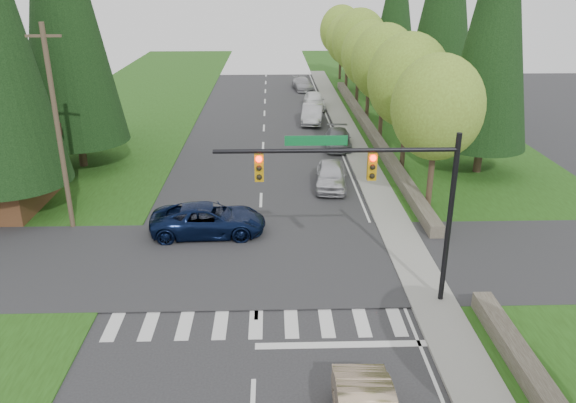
{
  "coord_description": "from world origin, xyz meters",
  "views": [
    {
      "loc": [
        0.66,
        -14.31,
        11.83
      ],
      "look_at": [
        1.33,
        8.23,
        2.8
      ],
      "focal_mm": 35.0,
      "sensor_mm": 36.0,
      "label": 1
    }
  ],
  "objects_px": {
    "parked_car_e": "(303,84)",
    "suv_navy": "(208,220)",
    "parked_car_b": "(338,139)",
    "parked_car_d": "(314,100)",
    "parked_car_c": "(312,114)",
    "parked_car_a": "(331,175)"
  },
  "relations": [
    {
      "from": "parked_car_a",
      "to": "parked_car_c",
      "type": "relative_size",
      "value": 0.93
    },
    {
      "from": "suv_navy",
      "to": "parked_car_e",
      "type": "height_order",
      "value": "suv_navy"
    },
    {
      "from": "parked_car_c",
      "to": "parked_car_e",
      "type": "bearing_deg",
      "value": 96.63
    },
    {
      "from": "parked_car_a",
      "to": "parked_car_e",
      "type": "bearing_deg",
      "value": 95.62
    },
    {
      "from": "parked_car_d",
      "to": "parked_car_e",
      "type": "distance_m",
      "value": 9.68
    },
    {
      "from": "parked_car_a",
      "to": "parked_car_c",
      "type": "bearing_deg",
      "value": 95.62
    },
    {
      "from": "parked_car_e",
      "to": "parked_car_a",
      "type": "bearing_deg",
      "value": -97.04
    },
    {
      "from": "parked_car_e",
      "to": "suv_navy",
      "type": "bearing_deg",
      "value": -107.01
    },
    {
      "from": "suv_navy",
      "to": "parked_car_a",
      "type": "xyz_separation_m",
      "value": [
        6.69,
        6.48,
        -0.01
      ]
    },
    {
      "from": "parked_car_d",
      "to": "parked_car_b",
      "type": "bearing_deg",
      "value": -86.48
    },
    {
      "from": "suv_navy",
      "to": "parked_car_c",
      "type": "relative_size",
      "value": 1.16
    },
    {
      "from": "suv_navy",
      "to": "parked_car_c",
      "type": "height_order",
      "value": "parked_car_c"
    },
    {
      "from": "parked_car_b",
      "to": "parked_car_d",
      "type": "bearing_deg",
      "value": 97.09
    },
    {
      "from": "parked_car_d",
      "to": "suv_navy",
      "type": "bearing_deg",
      "value": -104.26
    },
    {
      "from": "suv_navy",
      "to": "parked_car_c",
      "type": "xyz_separation_m",
      "value": [
        6.69,
        22.63,
        0.02
      ]
    },
    {
      "from": "parked_car_b",
      "to": "parked_car_d",
      "type": "distance_m",
      "value": 13.43
    },
    {
      "from": "parked_car_b",
      "to": "parked_car_c",
      "type": "xyz_separation_m",
      "value": [
        -1.4,
        7.62,
        0.14
      ]
    },
    {
      "from": "suv_navy",
      "to": "parked_car_a",
      "type": "distance_m",
      "value": 9.31
    },
    {
      "from": "parked_car_d",
      "to": "parked_car_c",
      "type": "bearing_deg",
      "value": -95.89
    },
    {
      "from": "parked_car_d",
      "to": "parked_car_a",
      "type": "bearing_deg",
      "value": -91.44
    },
    {
      "from": "suv_navy",
      "to": "parked_car_b",
      "type": "height_order",
      "value": "suv_navy"
    },
    {
      "from": "suv_navy",
      "to": "parked_car_c",
      "type": "bearing_deg",
      "value": -18.52
    }
  ]
}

